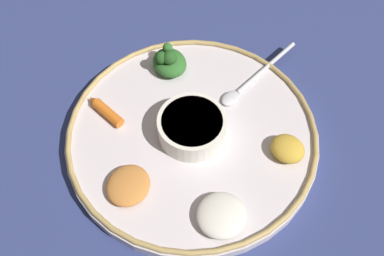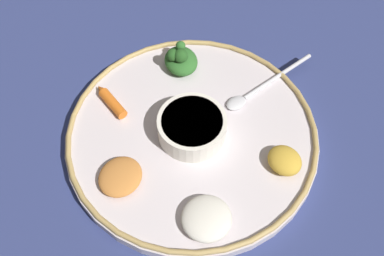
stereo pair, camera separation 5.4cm
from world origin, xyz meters
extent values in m
plane|color=navy|center=(0.00, 0.00, 0.00)|extent=(2.40, 2.40, 0.00)
cylinder|color=silver|center=(0.00, 0.00, 0.01)|extent=(0.38, 0.38, 0.02)
torus|color=tan|center=(0.00, 0.00, 0.02)|extent=(0.38, 0.38, 0.01)
cylinder|color=silver|center=(0.00, 0.00, 0.04)|extent=(0.10, 0.10, 0.04)
cylinder|color=brown|center=(0.00, 0.00, 0.05)|extent=(0.09, 0.09, 0.01)
ellipsoid|color=silver|center=(-0.08, 0.03, 0.02)|extent=(0.04, 0.03, 0.01)
cylinder|color=silver|center=(-0.17, 0.06, 0.02)|extent=(0.14, 0.06, 0.01)
ellipsoid|color=#2D6628|center=(-0.10, -0.08, 0.03)|extent=(0.08, 0.08, 0.03)
sphere|color=#2D6628|center=(-0.11, -0.09, 0.05)|extent=(0.02, 0.02, 0.02)
sphere|color=#23511E|center=(-0.10, -0.08, 0.05)|extent=(0.02, 0.02, 0.02)
sphere|color=#23511E|center=(-0.09, -0.09, 0.05)|extent=(0.02, 0.02, 0.02)
cylinder|color=orange|center=(0.02, -0.13, 0.03)|extent=(0.03, 0.06, 0.02)
cone|color=orange|center=(0.01, -0.16, 0.03)|extent=(0.02, 0.02, 0.01)
ellipsoid|color=silver|center=(0.11, 0.09, 0.03)|extent=(0.09, 0.09, 0.02)
ellipsoid|color=#C67A38|center=(0.12, -0.04, 0.03)|extent=(0.07, 0.07, 0.02)
ellipsoid|color=gold|center=(-0.02, 0.14, 0.03)|extent=(0.06, 0.06, 0.03)
camera|label=1|loc=(0.35, 0.15, 0.61)|focal=43.59mm
camera|label=2|loc=(0.32, 0.20, 0.61)|focal=43.59mm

